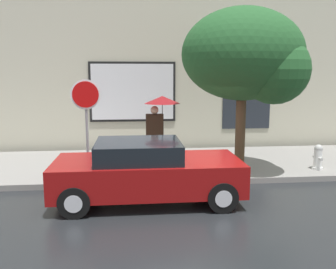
{
  "coord_description": "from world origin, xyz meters",
  "views": [
    {
      "loc": [
        -1.43,
        -7.71,
        2.79
      ],
      "look_at": [
        -0.47,
        1.8,
        1.2
      ],
      "focal_mm": 38.42,
      "sensor_mm": 36.0,
      "label": 1
    }
  ],
  "objects_px": {
    "fire_hydrant": "(318,157)",
    "stop_sign": "(86,109)",
    "pedestrian_with_umbrella": "(160,110)",
    "street_tree": "(249,58)",
    "parked_car": "(146,171)"
  },
  "relations": [
    {
      "from": "fire_hydrant",
      "to": "parked_car",
      "type": "bearing_deg",
      "value": -160.84
    },
    {
      "from": "fire_hydrant",
      "to": "pedestrian_with_umbrella",
      "type": "height_order",
      "value": "pedestrian_with_umbrella"
    },
    {
      "from": "parked_car",
      "to": "fire_hydrant",
      "type": "relative_size",
      "value": 5.74
    },
    {
      "from": "parked_car",
      "to": "pedestrian_with_umbrella",
      "type": "relative_size",
      "value": 2.01
    },
    {
      "from": "pedestrian_with_umbrella",
      "to": "stop_sign",
      "type": "height_order",
      "value": "stop_sign"
    },
    {
      "from": "parked_car",
      "to": "street_tree",
      "type": "relative_size",
      "value": 0.93
    },
    {
      "from": "fire_hydrant",
      "to": "stop_sign",
      "type": "height_order",
      "value": "stop_sign"
    },
    {
      "from": "fire_hydrant",
      "to": "stop_sign",
      "type": "xyz_separation_m",
      "value": [
        -6.36,
        -0.17,
        1.44
      ]
    },
    {
      "from": "parked_car",
      "to": "pedestrian_with_umbrella",
      "type": "xyz_separation_m",
      "value": [
        0.52,
        2.79,
        1.09
      ]
    },
    {
      "from": "fire_hydrant",
      "to": "street_tree",
      "type": "relative_size",
      "value": 0.16
    },
    {
      "from": "pedestrian_with_umbrella",
      "to": "street_tree",
      "type": "bearing_deg",
      "value": -26.29
    },
    {
      "from": "pedestrian_with_umbrella",
      "to": "stop_sign",
      "type": "distance_m",
      "value": 2.34
    },
    {
      "from": "fire_hydrant",
      "to": "street_tree",
      "type": "bearing_deg",
      "value": -178.91
    },
    {
      "from": "fire_hydrant",
      "to": "street_tree",
      "type": "height_order",
      "value": "street_tree"
    },
    {
      "from": "parked_car",
      "to": "fire_hydrant",
      "type": "height_order",
      "value": "parked_car"
    }
  ]
}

